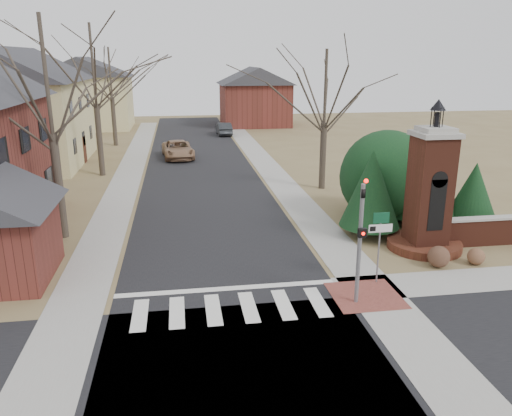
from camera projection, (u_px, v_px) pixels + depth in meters
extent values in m
plane|color=brown|center=(234.00, 320.00, 15.98)|extent=(120.00, 120.00, 0.00)
cube|color=black|center=(201.00, 172.00, 36.79)|extent=(8.00, 70.00, 0.01)
cube|color=black|center=(246.00, 377.00, 13.14)|extent=(120.00, 8.00, 0.01)
cube|color=silver|center=(231.00, 308.00, 16.73)|extent=(8.00, 2.20, 0.02)
cube|color=silver|center=(227.00, 289.00, 18.15)|extent=(8.00, 0.35, 0.02)
cube|color=gray|center=(270.00, 169.00, 37.55)|extent=(2.00, 60.00, 0.02)
cube|color=gray|center=(128.00, 174.00, 36.02)|extent=(2.00, 60.00, 0.02)
cube|color=brown|center=(365.00, 296.00, 17.63)|extent=(2.40, 2.40, 0.02)
cylinder|color=slate|center=(359.00, 245.00, 16.57)|extent=(0.14, 0.14, 4.20)
imported|color=black|center=(363.00, 188.00, 16.01)|extent=(0.15, 0.18, 0.90)
sphere|color=#FF0C05|center=(366.00, 181.00, 15.71)|extent=(0.14, 0.14, 0.14)
cube|color=black|center=(362.00, 233.00, 16.26)|extent=(0.28, 0.16, 0.30)
sphere|color=#FF0C05|center=(363.00, 234.00, 16.17)|extent=(0.11, 0.11, 0.11)
cylinder|color=slate|center=(379.00, 250.00, 18.32)|extent=(0.06, 0.06, 2.60)
cube|color=silver|center=(381.00, 228.00, 18.05)|extent=(0.90, 0.03, 0.30)
cube|color=black|center=(373.00, 229.00, 18.00)|extent=(0.22, 0.02, 0.18)
cube|color=#0E4529|center=(381.00, 218.00, 17.94)|extent=(0.60, 0.03, 0.40)
cylinder|color=#59271A|center=(424.00, 244.00, 21.98)|extent=(3.20, 3.20, 0.36)
cube|color=#59271A|center=(429.00, 194.00, 21.31)|extent=(1.50, 1.50, 5.00)
cube|color=black|center=(437.00, 205.00, 20.71)|extent=(0.70, 0.10, 2.20)
cube|color=gray|center=(435.00, 134.00, 20.57)|extent=(1.70, 1.70, 0.20)
cube|color=gray|center=(436.00, 129.00, 20.51)|extent=(1.30, 1.30, 0.20)
cylinder|color=black|center=(437.00, 120.00, 20.40)|extent=(0.20, 0.20, 0.60)
cone|color=black|center=(438.00, 105.00, 20.23)|extent=(0.64, 0.64, 0.45)
cube|color=beige|center=(21.00, 123.00, 38.61)|extent=(9.00, 12.00, 6.40)
cube|color=beige|center=(87.00, 103.00, 58.76)|extent=(10.00, 8.00, 6.00)
cube|color=beige|center=(55.00, 68.00, 55.68)|extent=(0.75, 0.75, 3.08)
cube|color=maroon|center=(255.00, 105.00, 61.84)|extent=(8.00, 8.00, 5.00)
cube|color=maroon|center=(238.00, 77.00, 59.01)|extent=(0.75, 0.75, 2.80)
cylinder|color=#473D33|center=(368.00, 230.00, 23.59)|extent=(0.20, 0.20, 0.50)
cone|color=black|center=(371.00, 188.00, 22.99)|extent=(2.80, 2.80, 3.60)
cylinder|color=#473D33|center=(422.00, 219.00, 25.21)|extent=(0.20, 0.20, 0.50)
cone|color=black|center=(427.00, 174.00, 24.53)|extent=(3.40, 3.40, 4.20)
cylinder|color=#473D33|center=(470.00, 223.00, 24.55)|extent=(0.20, 0.20, 0.50)
cone|color=black|center=(474.00, 191.00, 24.08)|extent=(2.40, 2.40, 2.80)
sphere|color=black|center=(387.00, 173.00, 25.59)|extent=(4.80, 4.80, 4.80)
cylinder|color=#473D33|center=(59.00, 187.00, 22.77)|extent=(0.40, 0.40, 4.83)
cylinder|color=#473D33|center=(100.00, 140.00, 35.03)|extent=(0.40, 0.40, 5.04)
cylinder|color=#473D33|center=(114.00, 122.00, 47.35)|extent=(0.40, 0.40, 4.41)
cylinder|color=#473D33|center=(323.00, 156.00, 31.61)|extent=(0.40, 0.40, 4.20)
imported|color=#997253|center=(178.00, 150.00, 41.67)|extent=(2.87, 5.38, 1.44)
imported|color=#2B2E32|center=(224.00, 129.00, 54.25)|extent=(1.58, 4.13, 1.34)
sphere|color=#523525|center=(439.00, 257.00, 19.95)|extent=(0.88, 0.88, 0.88)
sphere|color=brown|center=(476.00, 256.00, 20.22)|extent=(0.69, 0.69, 0.69)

